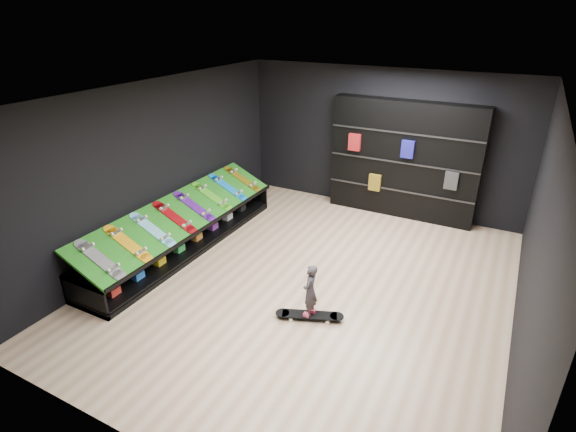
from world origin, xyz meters
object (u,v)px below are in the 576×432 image
at_px(display_rack, 185,235).
at_px(child, 310,300).
at_px(floor_skateboard, 309,316).
at_px(back_shelving, 404,160).

relative_size(display_rack, child, 9.38).
xyz_separation_m(floor_skateboard, child, (0.00, 0.00, 0.28)).
xyz_separation_m(back_shelving, floor_skateboard, (-0.15, -4.19, -1.16)).
bearing_deg(floor_skateboard, child, 0.00).
distance_m(back_shelving, child, 4.28).
bearing_deg(display_rack, back_shelving, 46.92).
height_order(back_shelving, floor_skateboard, back_shelving).
bearing_deg(floor_skateboard, back_shelving, 66.10).
relative_size(display_rack, back_shelving, 1.49).
distance_m(display_rack, back_shelving, 4.65).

